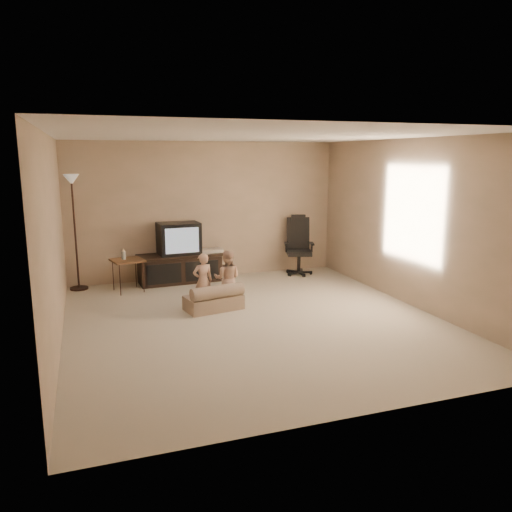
{
  "coord_description": "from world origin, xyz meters",
  "views": [
    {
      "loc": [
        -2.13,
        -6.24,
        2.24
      ],
      "look_at": [
        0.23,
        0.6,
        0.78
      ],
      "focal_mm": 35.0,
      "sensor_mm": 36.0,
      "label": 1
    }
  ],
  "objects": [
    {
      "name": "floor",
      "position": [
        0.0,
        0.0,
        0.0
      ],
      "size": [
        5.5,
        5.5,
        0.0
      ],
      "primitive_type": "plane",
      "color": "beige",
      "rests_on": "ground"
    },
    {
      "name": "office_chair",
      "position": [
        1.71,
        2.37,
        0.41
      ],
      "size": [
        0.66,
        0.68,
        1.13
      ],
      "rotation": [
        0.0,
        0.0,
        -0.31
      ],
      "color": "black",
      "rests_on": "floor"
    },
    {
      "name": "room_shell",
      "position": [
        0.0,
        0.0,
        1.52
      ],
      "size": [
        5.5,
        5.5,
        5.5
      ],
      "color": "silver",
      "rests_on": "floor"
    },
    {
      "name": "toddler_right",
      "position": [
        -0.16,
        0.8,
        0.43
      ],
      "size": [
        0.47,
        0.37,
        0.85
      ],
      "primitive_type": "imported",
      "rotation": [
        0.0,
        0.0,
        2.74
      ],
      "color": "#DAA788",
      "rests_on": "floor"
    },
    {
      "name": "side_table",
      "position": [
        -1.51,
        2.14,
        0.53
      ],
      "size": [
        0.59,
        0.59,
        0.74
      ],
      "rotation": [
        0.0,
        0.0,
        0.22
      ],
      "color": "brown",
      "rests_on": "floor"
    },
    {
      "name": "floor_lamp",
      "position": [
        -2.3,
        2.55,
        1.42
      ],
      "size": [
        0.3,
        0.3,
        1.95
      ],
      "color": "#301D15",
      "rests_on": "floor"
    },
    {
      "name": "toddler_left",
      "position": [
        -0.53,
        0.79,
        0.42
      ],
      "size": [
        0.32,
        0.25,
        0.84
      ],
      "primitive_type": "imported",
      "rotation": [
        0.0,
        0.0,
        3.23
      ],
      "color": "#DAA788",
      "rests_on": "floor"
    },
    {
      "name": "tv_stand",
      "position": [
        -0.56,
        2.49,
        0.45
      ],
      "size": [
        1.53,
        0.63,
        1.08
      ],
      "rotation": [
        0.0,
        0.0,
        0.05
      ],
      "color": "black",
      "rests_on": "floor"
    },
    {
      "name": "child_sofa",
      "position": [
        -0.4,
        0.65,
        0.16
      ],
      "size": [
        0.89,
        0.61,
        0.4
      ],
      "rotation": [
        0.0,
        0.0,
        0.19
      ],
      "color": "gray",
      "rests_on": "floor"
    }
  ]
}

